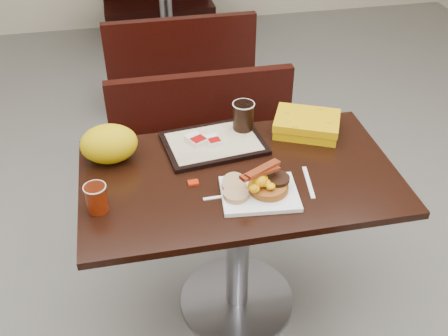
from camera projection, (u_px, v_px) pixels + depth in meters
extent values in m
cube|color=gray|center=(237.00, 302.00, 2.46)|extent=(6.00, 7.00, 0.01)
cube|color=white|center=(259.00, 194.00, 1.91)|extent=(0.29, 0.24, 0.02)
cylinder|color=brown|center=(269.00, 187.00, 1.90)|extent=(0.17, 0.17, 0.03)
cylinder|color=black|center=(277.00, 179.00, 1.91)|extent=(0.09, 0.09, 0.01)
ellipsoid|color=#E0AF04|center=(260.00, 182.00, 1.86)|extent=(0.10, 0.09, 0.05)
cylinder|color=tan|center=(236.00, 194.00, 1.88)|extent=(0.11, 0.11, 0.02)
cylinder|color=tan|center=(234.00, 184.00, 1.91)|extent=(0.10, 0.10, 0.05)
cylinder|color=#991C05|center=(97.00, 198.00, 1.82)|extent=(0.09, 0.09, 0.10)
cube|color=white|center=(309.00, 182.00, 1.97)|extent=(0.04, 0.19, 0.00)
cube|color=#A31D06|center=(193.00, 183.00, 1.96)|extent=(0.04, 0.03, 0.01)
cube|color=#8C0504|center=(238.00, 156.00, 2.10)|extent=(0.04, 0.03, 0.01)
cube|color=black|center=(214.00, 143.00, 2.16)|extent=(0.43, 0.33, 0.02)
cube|color=silver|center=(196.00, 139.00, 2.15)|extent=(0.09, 0.10, 0.02)
cube|color=silver|center=(213.00, 140.00, 2.15)|extent=(0.07, 0.08, 0.02)
cylinder|color=black|center=(243.00, 116.00, 2.20)|extent=(0.11, 0.11, 0.12)
cube|color=#CD9803|center=(307.00, 124.00, 2.23)|extent=(0.32, 0.29, 0.07)
ellipsoid|color=#DDAF07|center=(109.00, 144.00, 2.04)|extent=(0.24, 0.18, 0.15)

